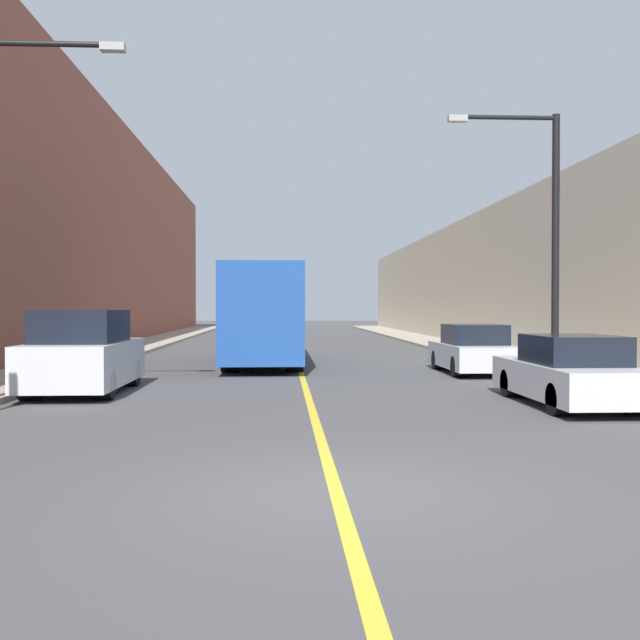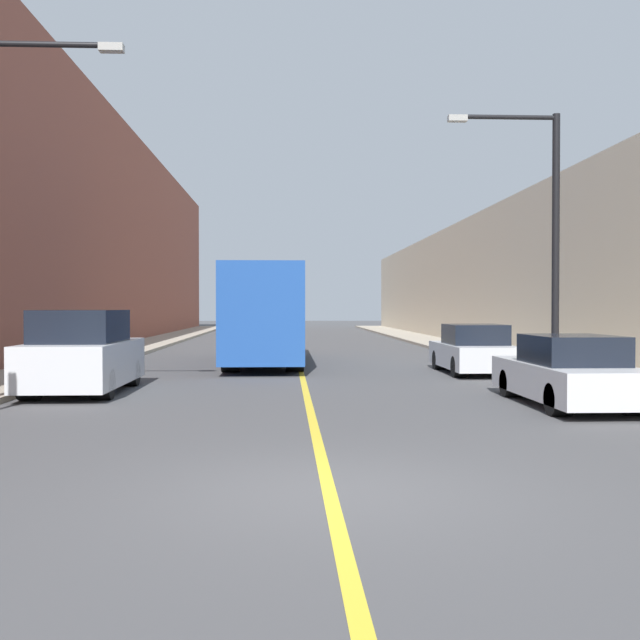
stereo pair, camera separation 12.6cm
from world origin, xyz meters
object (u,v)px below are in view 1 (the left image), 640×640
Objects in this scene: bus at (265,313)px; street_lamp_right at (545,225)px; parked_suv_left at (83,355)px; car_right_mid at (473,351)px; car_right_near at (570,373)px.

street_lamp_right is at bearing -42.03° from bus.
parked_suv_left is at bearing -115.14° from bus.
car_right_mid is 0.63× the size of street_lamp_right.
parked_suv_left is 11.51m from car_right_mid.
street_lamp_right is (11.67, 1.80, 3.32)m from parked_suv_left.
car_right_mid is at bearing 24.11° from parked_suv_left.
parked_suv_left reaches higher than car_right_near.
bus reaches higher than car_right_mid.
bus is at bearing 64.86° from parked_suv_left.
street_lamp_right reaches higher than parked_suv_left.
parked_suv_left is 0.65× the size of street_lamp_right.
car_right_near is 0.68× the size of street_lamp_right.
street_lamp_right is (7.61, -6.86, 2.43)m from bus.
car_right_near is at bearing -89.44° from car_right_mid.
parked_suv_left is at bearing -155.89° from car_right_mid.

